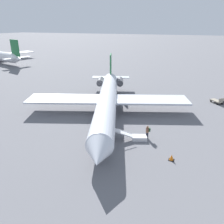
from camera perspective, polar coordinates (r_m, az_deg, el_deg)
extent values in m
plane|color=slate|center=(34.47, -1.25, -0.53)|extent=(600.00, 600.00, 0.00)
cylinder|color=silver|center=(33.69, -1.28, 2.94)|extent=(26.33, 12.23, 2.84)
cone|color=silver|center=(20.05, -3.62, -11.19)|extent=(3.90, 3.71, 2.78)
cone|color=silver|center=(48.48, -0.30, 8.84)|extent=(4.44, 3.91, 2.78)
cube|color=#1E6B38|center=(47.17, -0.34, 12.17)|extent=(3.80, 1.62, 4.54)
cube|color=silver|center=(48.09, -0.32, 9.08)|extent=(4.40, 8.04, 0.14)
cube|color=silver|center=(35.40, 10.42, 3.15)|extent=(8.27, 12.24, 0.28)
cube|color=silver|center=(36.11, -12.51, 3.36)|extent=(8.27, 12.24, 0.28)
cylinder|color=#4C4C51|center=(44.62, 2.09, 7.95)|extent=(3.64, 2.40, 1.28)
cylinder|color=#4C4C51|center=(44.78, -3.07, 7.99)|extent=(3.64, 2.40, 1.28)
cylinder|color=black|center=(26.39, -2.27, -7.10)|extent=(0.72, 0.41, 0.70)
cylinder|color=#4C4C51|center=(26.17, -2.29, -6.22)|extent=(0.13, 0.13, 0.22)
cylinder|color=black|center=(36.82, 0.95, 1.56)|extent=(0.72, 0.41, 0.70)
cylinder|color=#4C4C51|center=(36.66, 0.96, 2.24)|extent=(0.13, 0.13, 0.22)
cylinder|color=black|center=(36.94, -3.01, 1.60)|extent=(0.72, 0.41, 0.70)
cylinder|color=#4C4C51|center=(36.78, -3.03, 2.28)|extent=(0.13, 0.13, 0.22)
cone|color=white|center=(80.60, -23.35, 12.60)|extent=(4.26, 5.00, 3.24)
cube|color=#1E6B38|center=(80.97, -24.04, 15.04)|extent=(1.48, 4.53, 5.29)
cube|color=white|center=(80.90, -23.53, 12.84)|extent=(9.45, 4.36, 0.17)
cube|color=white|center=(100.40, -24.05, 13.86)|extent=(15.49, 8.97, 0.33)
cylinder|color=black|center=(95.73, -27.28, 11.88)|extent=(0.41, 0.84, 0.82)
cube|color=silver|center=(27.09, 7.15, -6.70)|extent=(1.67, 2.07, 0.50)
cube|color=silver|center=(26.68, 2.92, -5.47)|extent=(1.63, 2.41, 0.89)
cube|color=silver|center=(26.05, 2.95, -4.94)|extent=(0.84, 2.10, 0.83)
cube|color=#23232D|center=(27.41, 9.13, -6.05)|extent=(0.29, 0.33, 0.85)
cylinder|color=brown|center=(27.07, 9.23, -4.64)|extent=(0.36, 0.36, 0.65)
sphere|color=#936B4C|center=(26.87, 9.28, -3.79)|extent=(0.24, 0.24, 0.24)
cube|color=#23472D|center=(27.09, 9.80, -4.58)|extent=(0.33, 0.27, 0.44)
cube|color=#9E937F|center=(43.41, 25.61, 2.67)|extent=(2.36, 2.30, 0.16)
cube|color=#9E937F|center=(42.61, 26.67, 2.76)|extent=(0.80, 0.86, 0.70)
cylinder|color=black|center=(43.30, 26.67, 2.07)|extent=(0.35, 0.33, 0.36)
cylinder|color=black|center=(42.68, 25.84, 1.95)|extent=(0.35, 0.33, 0.36)
cylinder|color=black|center=(44.30, 25.28, 2.73)|extent=(0.35, 0.33, 0.36)
cylinder|color=black|center=(43.69, 24.45, 2.62)|extent=(0.35, 0.33, 0.36)
cube|color=black|center=(43.20, 27.03, 2.16)|extent=(0.42, 0.39, 0.64)
cube|color=black|center=(43.07, 27.13, 2.71)|extent=(0.10, 0.12, 0.24)
cube|color=black|center=(24.10, 15.23, -11.97)|extent=(0.58, 0.58, 0.03)
cone|color=orange|center=(23.93, 15.30, -11.36)|extent=(0.45, 0.45, 0.64)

